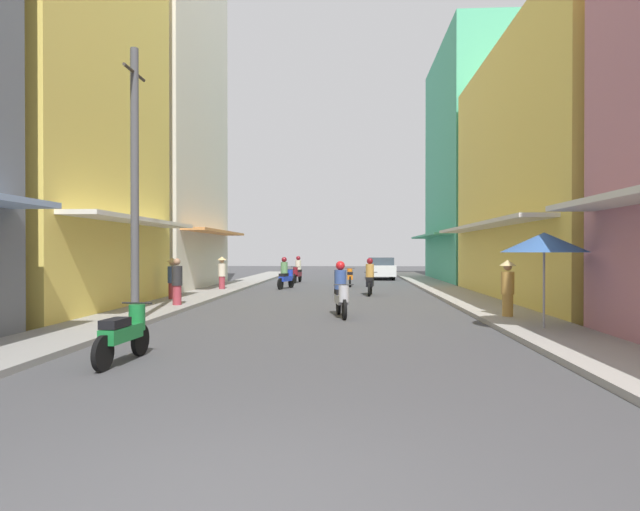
{
  "coord_description": "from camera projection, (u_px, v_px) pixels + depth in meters",
  "views": [
    {
      "loc": [
        0.82,
        -3.53,
        1.86
      ],
      "look_at": [
        -0.59,
        20.89,
        1.66
      ],
      "focal_mm": 29.49,
      "sensor_mm": 36.0,
      "label": 1
    }
  ],
  "objects": [
    {
      "name": "motorbike_black",
      "position": [
        370.0,
        279.0,
        22.15
      ],
      "size": [
        0.55,
        1.81,
        1.58
      ],
      "color": "black",
      "rests_on": "ground"
    },
    {
      "name": "motorbike_green",
      "position": [
        124.0,
        332.0,
        8.77
      ],
      "size": [
        0.55,
        1.81,
        0.96
      ],
      "color": "black",
      "rests_on": "ground"
    },
    {
      "name": "building_left_far",
      "position": [
        146.0,
        115.0,
        25.79
      ],
      "size": [
        7.05,
        8.89,
        17.17
      ],
      "color": "silver",
      "rests_on": "ground"
    },
    {
      "name": "parked_car",
      "position": [
        381.0,
        268.0,
        34.93
      ],
      "size": [
        1.8,
        4.12,
        1.45
      ],
      "color": "silver",
      "rests_on": "ground"
    },
    {
      "name": "sidewalk_left",
      "position": [
        195.0,
        297.0,
        20.49
      ],
      "size": [
        1.95,
        49.26,
        0.12
      ],
      "primitive_type": "cube",
      "color": "gray",
      "rests_on": "ground"
    },
    {
      "name": "utility_pole",
      "position": [
        135.0,
        184.0,
        12.99
      ],
      "size": [
        0.2,
        1.2,
        6.88
      ],
      "color": "#4C4C4F",
      "rests_on": "ground"
    },
    {
      "name": "building_right_far",
      "position": [
        488.0,
        166.0,
        32.02
      ],
      "size": [
        7.05,
        11.01,
        14.19
      ],
      "color": "#4CB28C",
      "rests_on": "ground"
    },
    {
      "name": "motorbike_silver",
      "position": [
        341.0,
        292.0,
        14.82
      ],
      "size": [
        0.57,
        1.8,
        1.58
      ],
      "color": "black",
      "rests_on": "ground"
    },
    {
      "name": "building_left_mid",
      "position": [
        29.0,
        99.0,
        16.37
      ],
      "size": [
        7.05,
        8.4,
        13.23
      ],
      "color": "#EFD159",
      "rests_on": "ground"
    },
    {
      "name": "motorbike_orange",
      "position": [
        350.0,
        277.0,
        27.81
      ],
      "size": [
        0.55,
        1.81,
        0.96
      ],
      "color": "black",
      "rests_on": "ground"
    },
    {
      "name": "motorbike_blue",
      "position": [
        286.0,
        275.0,
        25.96
      ],
      "size": [
        0.75,
        1.74,
        1.58
      ],
      "color": "black",
      "rests_on": "ground"
    },
    {
      "name": "pedestrian_midway",
      "position": [
        172.0,
        277.0,
        19.1
      ],
      "size": [
        0.44,
        0.44,
        1.63
      ],
      "color": "#99333F",
      "rests_on": "ground"
    },
    {
      "name": "motorbike_maroon",
      "position": [
        298.0,
        271.0,
        31.01
      ],
      "size": [
        0.56,
        1.8,
        1.58
      ],
      "color": "black",
      "rests_on": "ground"
    },
    {
      "name": "pedestrian_crossing",
      "position": [
        177.0,
        283.0,
        17.01
      ],
      "size": [
        0.34,
        0.34,
        1.63
      ],
      "color": "#99333F",
      "rests_on": "ground"
    },
    {
      "name": "pedestrian_far",
      "position": [
        508.0,
        286.0,
        14.02
      ],
      "size": [
        0.44,
        0.44,
        1.63
      ],
      "color": "#BF8C3F",
      "rests_on": "ground"
    },
    {
      "name": "building_right_mid",
      "position": [
        578.0,
        172.0,
        19.32
      ],
      "size": [
        7.05,
        13.49,
        9.56
      ],
      "color": "#EFD159",
      "rests_on": "ground"
    },
    {
      "name": "sidewalk_right",
      "position": [
        467.0,
        299.0,
        19.88
      ],
      "size": [
        1.95,
        49.26,
        0.12
      ],
      "primitive_type": "cube",
      "color": "#9E9991",
      "rests_on": "ground"
    },
    {
      "name": "vendor_umbrella",
      "position": [
        544.0,
        243.0,
        11.87
      ],
      "size": [
        1.91,
        1.91,
        2.29
      ],
      "color": "#99999E",
      "rests_on": "ground"
    },
    {
      "name": "ground_plane",
      "position": [
        329.0,
        300.0,
        20.19
      ],
      "size": [
        90.77,
        90.77,
        0.0
      ],
      "primitive_type": "plane",
      "color": "#424244"
    },
    {
      "name": "pedestrian_foreground",
      "position": [
        222.0,
        272.0,
        24.2
      ],
      "size": [
        0.44,
        0.44,
        1.61
      ],
      "color": "#99333F",
      "rests_on": "ground"
    }
  ]
}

